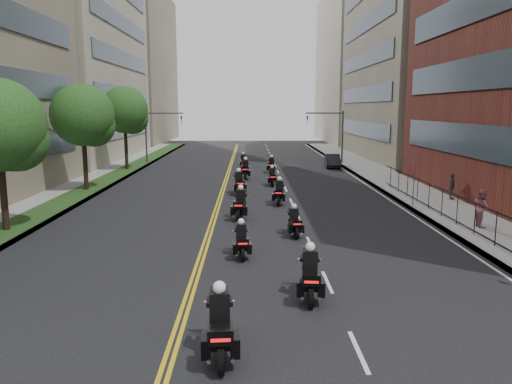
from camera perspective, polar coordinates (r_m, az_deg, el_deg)
ground at (r=12.99m, az=-3.02°, el=-17.84°), size 160.00×160.00×0.00m
sidewalk_right at (r=38.74m, az=16.50°, el=0.46°), size 4.00×90.00×0.15m
sidewalk_left at (r=39.04m, az=-19.44°, el=0.37°), size 4.00×90.00×0.15m
grass_strip at (r=38.78m, az=-18.33°, el=0.52°), size 2.00×90.00×0.04m
building_right_tan at (r=63.74m, az=19.34°, el=17.25°), size 15.11×28.00×30.00m
building_right_far at (r=92.21m, az=12.75°, el=13.77°), size 15.00×28.00×26.00m
building_left_mid at (r=64.56m, az=-22.39°, el=18.77°), size 16.11×28.00×34.00m
building_left_far at (r=92.56m, az=-15.29°, el=13.65°), size 16.00×28.00×26.00m
iron_fence at (r=26.25m, az=22.84°, el=-2.30°), size 0.05×28.00×1.50m
street_trees at (r=32.26m, az=-21.94°, el=7.43°), size 4.40×38.40×7.98m
traffic_signal_right at (r=54.32m, az=8.87°, el=7.11°), size 4.09×0.20×5.60m
traffic_signal_left at (r=54.49m, az=-11.48°, el=7.04°), size 4.09×0.20×5.60m
motorcycle_0 at (r=12.48m, az=-4.14°, el=-15.25°), size 0.66×2.54×1.87m
motorcycle_1 at (r=16.04m, az=6.18°, el=-9.62°), size 0.65×2.45×1.81m
motorcycle_2 at (r=20.29m, az=-1.68°, el=-5.71°), size 0.55×2.13×1.57m
motorcycle_3 at (r=23.59m, az=4.40°, el=-3.59°), size 0.54×2.07×1.53m
motorcycle_4 at (r=27.10m, az=-1.79°, el=-1.55°), size 0.70×2.52×1.86m
motorcycle_5 at (r=31.23m, az=2.68°, el=-0.15°), size 0.69×2.35×1.73m
motorcycle_6 at (r=34.73m, az=-1.95°, el=0.92°), size 0.74×2.49×1.84m
motorcycle_7 at (r=38.62m, az=1.86°, el=1.66°), size 0.50×2.16×1.59m
motorcycle_8 at (r=42.30m, az=-1.23°, el=2.50°), size 0.59×2.53×1.86m
motorcycle_9 at (r=46.24m, az=1.78°, el=3.02°), size 0.65×2.27×1.67m
motorcycle_10 at (r=49.85m, az=-1.47°, el=3.46°), size 0.57×2.16×1.59m
parked_sedan at (r=51.04m, az=8.74°, el=3.54°), size 1.73×4.14×1.33m
pedestrian_b at (r=27.03m, az=24.41°, el=-1.68°), size 0.73×0.93×1.88m
pedestrian_c at (r=34.38m, az=21.45°, el=0.61°), size 0.77×1.07×1.69m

